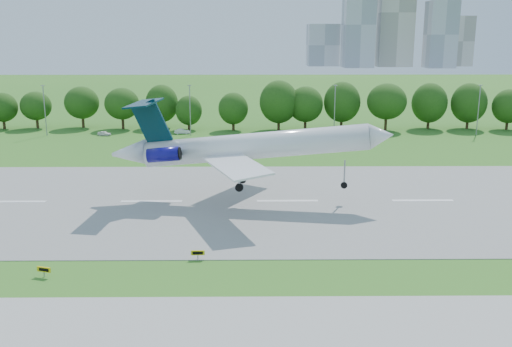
# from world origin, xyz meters

# --- Properties ---
(ground) EXTENTS (600.00, 600.00, 0.00)m
(ground) POSITION_xyz_m (0.00, 0.00, 0.00)
(ground) COLOR #2C6A1C
(ground) RESTS_ON ground
(runway) EXTENTS (400.00, 45.00, 0.08)m
(runway) POSITION_xyz_m (0.00, 25.00, 0.04)
(runway) COLOR gray
(runway) RESTS_ON ground
(tree_line) EXTENTS (288.40, 8.40, 10.40)m
(tree_line) POSITION_xyz_m (0.00, 92.00, 6.19)
(tree_line) COLOR #382314
(tree_line) RESTS_ON ground
(light_poles) EXTENTS (175.90, 0.25, 12.19)m
(light_poles) POSITION_xyz_m (-2.50, 82.00, 6.34)
(light_poles) COLOR gray
(light_poles) RESTS_ON ground
(skyline) EXTENTS (127.00, 52.00, 80.00)m
(skyline) POSITION_xyz_m (100.16, 390.61, 30.46)
(skyline) COLOR #B2B2B7
(skyline) RESTS_ON ground
(airliner) EXTENTS (41.12, 29.70, 12.85)m
(airliner) POSITION_xyz_m (-6.72, 25.18, 8.31)
(airliner) COLOR white
(airliner) RESTS_ON ground
(taxi_sign_left) EXTENTS (1.51, 0.62, 1.07)m
(taxi_sign_left) POSITION_xyz_m (-26.37, -1.65, 0.79)
(taxi_sign_left) COLOR gray
(taxi_sign_left) RESTS_ON ground
(taxi_sign_centre) EXTENTS (1.51, 0.23, 1.06)m
(taxi_sign_centre) POSITION_xyz_m (-11.20, 2.77, 0.78)
(taxi_sign_centre) COLOR gray
(taxi_sign_centre) RESTS_ON ground
(service_vehicle_a) EXTENTS (3.85, 1.64, 1.23)m
(service_vehicle_a) POSITION_xyz_m (-22.34, 84.06, 0.62)
(service_vehicle_a) COLOR silver
(service_vehicle_a) RESTS_ON ground
(service_vehicle_b) EXTENTS (3.44, 1.94, 1.10)m
(service_vehicle_b) POSITION_xyz_m (-41.00, 81.70, 0.55)
(service_vehicle_b) COLOR white
(service_vehicle_b) RESTS_ON ground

